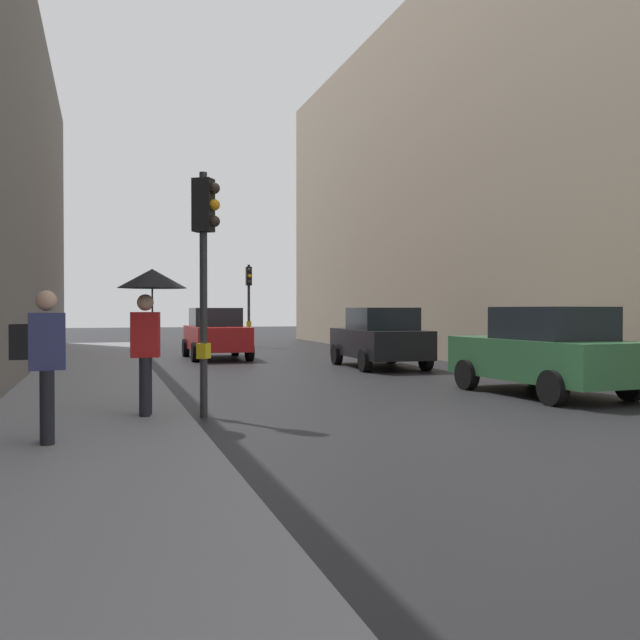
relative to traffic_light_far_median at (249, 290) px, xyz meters
The scene contains 10 objects.
ground_plane 23.10m from the traffic_light_far_median, 90.79° to the right, with size 120.00×120.00×0.00m, color black.
sidewalk_kerb 18.35m from the traffic_light_far_median, 111.13° to the right, with size 2.92×40.00×0.16m, color gray.
building_facade_right 14.16m from the traffic_light_far_median, 39.61° to the right, with size 12.00×33.65×13.18m, color gray.
traffic_light_far_median is the anchor object (origin of this frame).
traffic_light_near_right 20.61m from the traffic_light_far_median, 103.40° to the right, with size 0.44×0.38×3.87m.
car_dark_suv 12.26m from the traffic_light_far_median, 83.12° to the right, with size 2.14×4.26×1.76m.
car_green_estate 19.41m from the traffic_light_far_median, 83.81° to the right, with size 2.27×4.32×1.76m.
car_red_sedan 7.48m from the traffic_light_far_median, 110.48° to the right, with size 2.03×4.20×1.76m.
pedestrian_with_umbrella 21.46m from the traffic_light_far_median, 105.30° to the right, with size 1.00×1.00×2.14m.
pedestrian_with_grey_backpack 23.61m from the traffic_light_far_median, 107.24° to the right, with size 0.62×0.36×1.77m.
Camera 1 is at (-6.01, -8.21, 1.71)m, focal length 39.36 mm.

